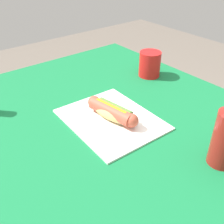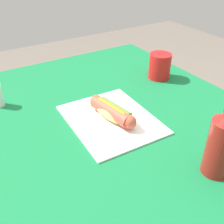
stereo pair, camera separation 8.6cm
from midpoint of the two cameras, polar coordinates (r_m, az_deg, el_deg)
dining_table at (r=0.91m, az=4.20°, el=-9.45°), size 1.25×0.96×0.74m
paper_wrapper at (r=0.87m, az=2.81°, el=-1.58°), size 0.33×0.27×0.01m
hot_dog at (r=0.86m, az=2.91°, el=0.09°), size 0.20×0.08×0.05m
soda_bottle at (r=0.70m, az=25.57°, el=-5.96°), size 0.07×0.07×0.22m
drinking_cup at (r=1.15m, az=12.22°, el=9.43°), size 0.09×0.09×0.10m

